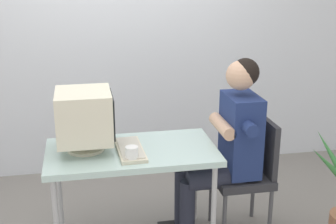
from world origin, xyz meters
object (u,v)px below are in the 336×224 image
office_chair (249,169)px  person_seated (227,142)px  crt_monitor (85,117)px  desk_mug (132,154)px  desk (132,158)px  keyboard (130,149)px

office_chair → person_seated: 0.29m
crt_monitor → desk_mug: size_ratio=4.10×
crt_monitor → office_chair: size_ratio=0.47×
desk → desk_mug: 0.23m
crt_monitor → person_seated: size_ratio=0.31×
crt_monitor → person_seated: person_seated is taller
crt_monitor → keyboard: (0.29, -0.08, -0.22)m
keyboard → person_seated: size_ratio=0.33×
crt_monitor → office_chair: 1.26m
keyboard → office_chair: 0.92m
office_chair → crt_monitor: bearing=179.5°
crt_monitor → office_chair: crt_monitor is taller
keyboard → office_chair: bearing=4.7°
desk → crt_monitor: (-0.30, 0.05, 0.30)m
office_chair → desk: bearing=-177.6°
desk → keyboard: bearing=-111.7°
desk → office_chair: office_chair is taller
person_seated → desk_mug: (-0.71, -0.23, 0.07)m
crt_monitor → person_seated: bearing=-0.6°
crt_monitor → person_seated: (0.98, -0.01, -0.25)m
keyboard → office_chair: size_ratio=0.50×
desk → office_chair: (0.87, 0.04, -0.18)m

